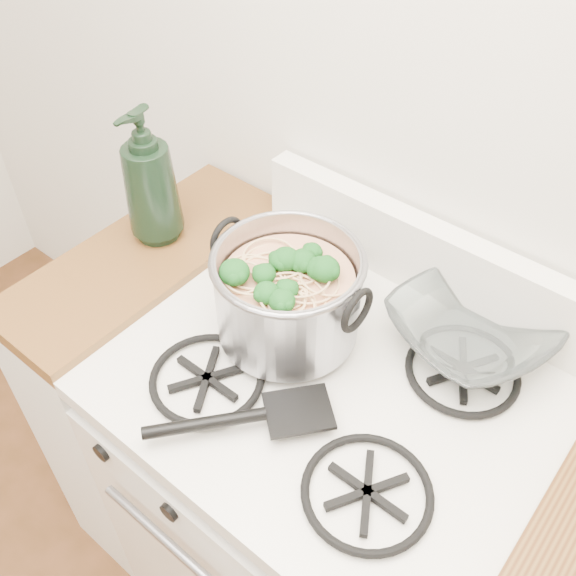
{
  "coord_description": "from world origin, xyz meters",
  "views": [
    {
      "loc": [
        0.38,
        0.67,
        1.82
      ],
      "look_at": [
        -0.13,
        1.29,
        1.03
      ],
      "focal_mm": 40.0,
      "sensor_mm": 36.0,
      "label": 1
    }
  ],
  "objects_px": {
    "stock_pot": "(288,295)",
    "bottle": "(149,176)",
    "gas_range": "(324,504)",
    "spatula": "(299,408)",
    "glass_bowl": "(469,336)"
  },
  "relations": [
    {
      "from": "stock_pot",
      "to": "bottle",
      "type": "xyz_separation_m",
      "value": [
        -0.39,
        0.04,
        0.06
      ]
    },
    {
      "from": "gas_range",
      "to": "stock_pot",
      "type": "xyz_separation_m",
      "value": [
        -0.13,
        0.03,
        0.57
      ]
    },
    {
      "from": "stock_pot",
      "to": "spatula",
      "type": "bearing_deg",
      "value": -45.35
    },
    {
      "from": "bottle",
      "to": "gas_range",
      "type": "bearing_deg",
      "value": -13.45
    },
    {
      "from": "stock_pot",
      "to": "bottle",
      "type": "distance_m",
      "value": 0.4
    },
    {
      "from": "stock_pot",
      "to": "glass_bowl",
      "type": "xyz_separation_m",
      "value": [
        0.28,
        0.18,
        -0.07
      ]
    },
    {
      "from": "spatula",
      "to": "bottle",
      "type": "bearing_deg",
      "value": -158.33
    },
    {
      "from": "glass_bowl",
      "to": "bottle",
      "type": "relative_size",
      "value": 0.37
    },
    {
      "from": "gas_range",
      "to": "stock_pot",
      "type": "bearing_deg",
      "value": 167.33
    },
    {
      "from": "gas_range",
      "to": "glass_bowl",
      "type": "distance_m",
      "value": 0.56
    },
    {
      "from": "gas_range",
      "to": "spatula",
      "type": "bearing_deg",
      "value": -87.82
    },
    {
      "from": "spatula",
      "to": "glass_bowl",
      "type": "relative_size",
      "value": 2.8
    },
    {
      "from": "glass_bowl",
      "to": "spatula",
      "type": "bearing_deg",
      "value": -114.15
    },
    {
      "from": "gas_range",
      "to": "spatula",
      "type": "xyz_separation_m",
      "value": [
        0.0,
        -0.11,
        0.5
      ]
    },
    {
      "from": "spatula",
      "to": "glass_bowl",
      "type": "height_order",
      "value": "glass_bowl"
    }
  ]
}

